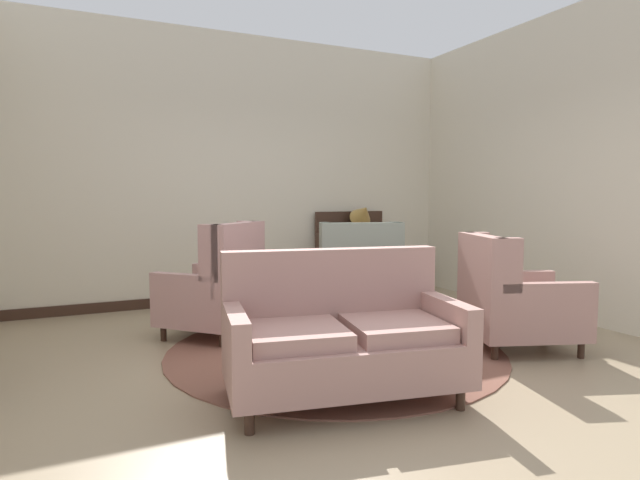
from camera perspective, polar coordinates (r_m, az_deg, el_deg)
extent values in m
plane|color=#9E896B|center=(4.41, 3.43, -12.94)|extent=(8.02, 8.02, 0.00)
cube|color=beige|center=(6.83, -7.97, 7.59)|extent=(5.89, 0.08, 3.36)
cube|color=beige|center=(6.66, 22.16, 7.36)|extent=(0.08, 3.96, 3.36)
cube|color=#382319|center=(6.89, -7.68, -5.97)|extent=(5.73, 0.03, 0.12)
cylinder|color=brown|center=(4.66, 1.64, -11.86)|extent=(2.90, 2.90, 0.01)
cylinder|color=#382319|center=(4.64, 3.64, -6.33)|extent=(0.81, 0.81, 0.04)
cylinder|color=#382319|center=(4.68, 3.63, -8.87)|extent=(0.10, 0.10, 0.39)
cube|color=#382319|center=(4.82, 6.10, -10.98)|extent=(0.29, 0.09, 0.07)
cube|color=#382319|center=(4.84, 1.33, -10.86)|extent=(0.20, 0.27, 0.07)
cube|color=#382319|center=(4.52, 3.36, -12.01)|extent=(0.21, 0.27, 0.07)
cylinder|color=#4C7A66|center=(4.60, 3.32, -6.04)|extent=(0.10, 0.10, 0.02)
ellipsoid|color=#4C7A66|center=(4.58, 3.32, -4.65)|extent=(0.19, 0.19, 0.20)
cylinder|color=#4C7A66|center=(4.56, 3.33, -2.88)|extent=(0.08, 0.08, 0.08)
torus|color=#4C7A66|center=(4.55, 3.33, -2.36)|extent=(0.15, 0.15, 0.02)
cube|color=tan|center=(3.50, 2.73, -12.80)|extent=(1.64, 1.05, 0.29)
cube|color=tan|center=(3.71, 1.25, -5.17)|extent=(1.53, 0.41, 0.55)
cube|color=tan|center=(3.33, -2.66, -10.26)|extent=(0.71, 0.69, 0.10)
cube|color=tan|center=(3.53, 8.23, -9.44)|extent=(0.71, 0.69, 0.10)
cube|color=tan|center=(3.25, -9.16, -9.58)|extent=(0.23, 0.70, 0.22)
cube|color=tan|center=(3.66, 13.74, -8.01)|extent=(0.23, 0.70, 0.22)
cylinder|color=#382319|center=(3.16, -7.68, -19.01)|extent=(0.06, 0.06, 0.14)
cylinder|color=#382319|center=(3.56, 15.03, -16.33)|extent=(0.06, 0.06, 0.14)
cylinder|color=#382319|center=(3.74, -8.92, -15.17)|extent=(0.06, 0.06, 0.14)
cylinder|color=#382319|center=(4.08, 10.52, -13.45)|extent=(0.06, 0.06, 0.14)
cube|color=gray|center=(5.84, 3.92, -5.76)|extent=(1.08, 1.06, 0.26)
cube|color=gray|center=(5.44, 4.62, -1.61)|extent=(0.86, 0.40, 0.66)
cube|color=gray|center=(5.60, 8.25, -0.64)|extent=(0.16, 0.22, 0.50)
cube|color=gray|center=(5.46, 0.54, -0.73)|extent=(0.16, 0.22, 0.50)
cube|color=gray|center=(5.93, 7.45, -3.25)|extent=(0.32, 0.72, 0.22)
cube|color=gray|center=(5.79, 0.15, -3.40)|extent=(0.32, 0.72, 0.22)
cylinder|color=#382319|center=(6.27, 6.50, -6.93)|extent=(0.06, 0.06, 0.14)
cylinder|color=#382319|center=(6.15, 0.11, -7.13)|extent=(0.06, 0.06, 0.14)
cylinder|color=#382319|center=(5.64, 8.07, -8.28)|extent=(0.06, 0.06, 0.14)
cylinder|color=#382319|center=(5.51, 0.95, -8.56)|extent=(0.06, 0.06, 0.14)
cube|color=tan|center=(5.17, -11.85, -7.06)|extent=(1.10, 1.10, 0.30)
cube|color=tan|center=(4.92, -8.77, -1.96)|extent=(0.65, 0.63, 0.66)
cube|color=tan|center=(5.25, -7.82, -0.66)|extent=(0.21, 0.21, 0.50)
cube|color=tan|center=(4.68, -11.77, -1.38)|extent=(0.21, 0.21, 0.50)
cube|color=tan|center=(5.43, -10.42, -3.76)|extent=(0.55, 0.57, 0.21)
cube|color=tan|center=(4.88, -14.53, -4.80)|extent=(0.55, 0.57, 0.21)
cylinder|color=#382319|center=(5.63, -12.83, -8.38)|extent=(0.06, 0.06, 0.14)
cylinder|color=#382319|center=(5.16, -16.65, -9.69)|extent=(0.06, 0.06, 0.14)
cylinder|color=#382319|center=(5.31, -7.11, -9.09)|extent=(0.06, 0.06, 0.14)
cylinder|color=#382319|center=(4.81, -10.60, -10.64)|extent=(0.06, 0.06, 0.14)
cube|color=tan|center=(4.97, 21.09, -7.82)|extent=(1.11, 1.02, 0.29)
cube|color=tan|center=(4.74, 17.10, -2.97)|extent=(0.39, 0.76, 0.58)
cube|color=tan|center=(4.46, 19.79, -2.60)|extent=(0.22, 0.16, 0.44)
cube|color=tan|center=(5.06, 16.65, -1.67)|extent=(0.22, 0.16, 0.44)
cube|color=tan|center=(4.66, 23.53, -5.57)|extent=(0.79, 0.37, 0.21)
cube|color=tan|center=(5.23, 20.07, -4.35)|extent=(0.79, 0.37, 0.21)
cylinder|color=#382319|center=(4.94, 26.51, -10.63)|extent=(0.06, 0.06, 0.14)
cylinder|color=#382319|center=(5.44, 23.16, -9.11)|extent=(0.06, 0.06, 0.14)
cylinder|color=#382319|center=(4.60, 18.45, -11.50)|extent=(0.06, 0.06, 0.14)
cylinder|color=#382319|center=(5.14, 15.74, -9.73)|extent=(0.06, 0.06, 0.14)
cylinder|color=#382319|center=(5.24, 7.43, -2.38)|extent=(0.47, 0.47, 0.03)
cylinder|color=#382319|center=(5.29, 7.38, -6.17)|extent=(0.07, 0.07, 0.68)
cylinder|color=#382319|center=(5.36, 7.35, -9.51)|extent=(0.31, 0.31, 0.04)
cube|color=#382319|center=(7.15, 3.86, -2.20)|extent=(1.03, 0.38, 0.74)
cube|color=#382319|center=(7.26, 3.23, 1.99)|extent=(1.03, 0.04, 0.29)
cube|color=#382319|center=(6.88, 1.00, -6.02)|extent=(0.06, 0.06, 0.10)
cube|color=#382319|center=(7.33, 7.59, -5.39)|extent=(0.06, 0.06, 0.10)
cube|color=#382319|center=(7.13, -0.01, -5.63)|extent=(0.06, 0.06, 0.10)
cube|color=#382319|center=(7.57, 6.42, -5.06)|extent=(0.06, 0.06, 0.10)
cube|color=#382319|center=(7.10, 3.96, 1.32)|extent=(0.24, 0.24, 0.14)
cone|color=#B28942|center=(7.05, 4.71, 2.95)|extent=(0.34, 0.42, 0.40)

